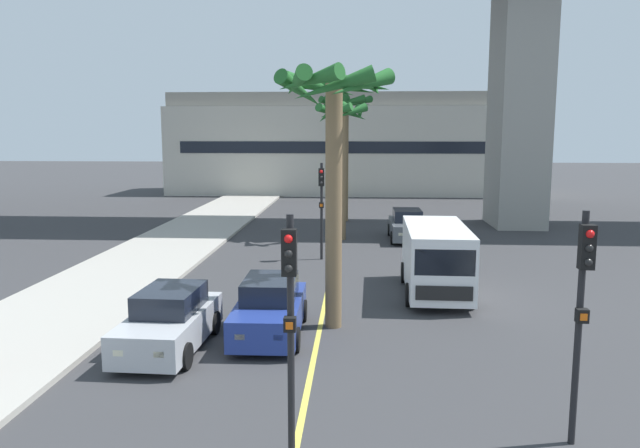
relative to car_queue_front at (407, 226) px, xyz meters
The scene contains 13 objects.
sidewalk_left 17.06m from the car_queue_front, 132.75° to the right, with size 4.80×80.00×0.15m, color #ADA89E.
lane_stripe_center 5.80m from the car_queue_front, 128.31° to the right, with size 0.14×56.00×0.01m, color #DBCC4C.
pier_building_backdrop 25.05m from the car_queue_front, 98.28° to the left, with size 31.68×8.04×8.86m.
car_queue_front is the anchor object (origin of this frame).
car_queue_second 18.01m from the car_queue_front, 113.90° to the right, with size 1.94×4.15×1.56m.
car_queue_third 15.97m from the car_queue_front, 107.87° to the right, with size 1.89×4.13×1.56m.
delivery_van 10.70m from the car_queue_front, 89.28° to the right, with size 2.24×5.29×2.36m.
traffic_light_median_near 21.99m from the car_queue_front, 99.48° to the right, with size 0.24×0.37×4.20m.
traffic_light_right_far_corner 20.95m from the car_queue_front, 86.33° to the right, with size 0.24×0.37×4.20m.
traffic_light_median_far 6.91m from the car_queue_front, 128.28° to the right, with size 0.24×0.37×4.20m.
palm_tree_near_median 9.24m from the car_queue_front, 117.12° to the left, with size 3.41×3.41×7.79m.
palm_tree_mid_median 15.60m from the car_queue_front, 102.61° to the right, with size 3.30×3.32×7.29m.
palm_tree_far_median 5.86m from the car_queue_front, behind, with size 2.75×2.79×7.04m.
Camera 1 is at (1.07, -2.69, 5.52)m, focal length 34.26 mm.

